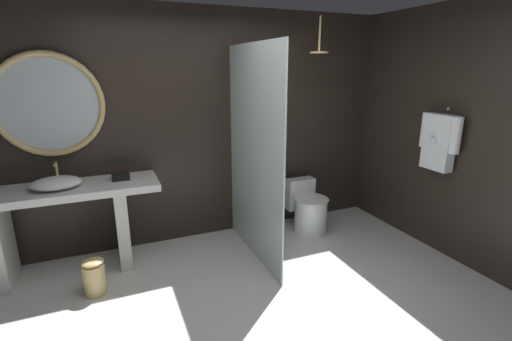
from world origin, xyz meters
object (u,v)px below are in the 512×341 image
Objects in this scene: tissue_box at (121,177)px; toilet at (308,210)px; waste_bin at (94,276)px; rain_shower_head at (319,49)px; hanging_bathrobe at (439,140)px; vessel_sink at (56,183)px; round_wall_mirror at (49,105)px.

tissue_box reaches higher than toilet.
tissue_box is at bearing 59.42° from waste_bin.
hanging_bathrobe is (0.91, -0.94, -0.92)m from rain_shower_head.
waste_bin is at bearing -63.69° from vessel_sink.
toilet is (2.12, -0.14, -0.64)m from tissue_box.
hanging_bathrobe reaches higher than vessel_sink.
rain_shower_head is 0.60× the size of hanging_bathrobe.
vessel_sink is 2.61× the size of tissue_box.
rain_shower_head reaches higher than round_wall_mirror.
vessel_sink is 1.30× the size of waste_bin.
hanging_bathrobe is at bearing -18.98° from tissue_box.
round_wall_mirror reaches higher than vessel_sink.
vessel_sink is 0.45× the size of round_wall_mirror.
hanging_bathrobe is 3.61m from waste_bin.
waste_bin is at bearing -73.05° from round_wall_mirror.
round_wall_mirror is 2.55× the size of rain_shower_head.
rain_shower_head is 1.60m from hanging_bathrobe.
vessel_sink is 0.93m from waste_bin.
round_wall_mirror is 2.81m from rain_shower_head.
rain_shower_head is 3.22m from waste_bin.
waste_bin is at bearing -170.41° from rain_shower_head.
hanging_bathrobe is 1.90× the size of waste_bin.
toilet is at bearing -1.63° from vessel_sink.
round_wall_mirror reaches higher than toilet.
hanging_bathrobe reaches higher than toilet.
round_wall_mirror is 1.53× the size of hanging_bathrobe.
vessel_sink is at bearing 116.31° from waste_bin.
hanging_bathrobe is (3.65, -1.00, 0.31)m from vessel_sink.
vessel_sink is at bearing 178.61° from rain_shower_head.
vessel_sink reaches higher than waste_bin.
hanging_bathrobe is (3.09, -1.06, 0.33)m from tissue_box.
hanging_bathrobe is at bearing -15.35° from vessel_sink.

